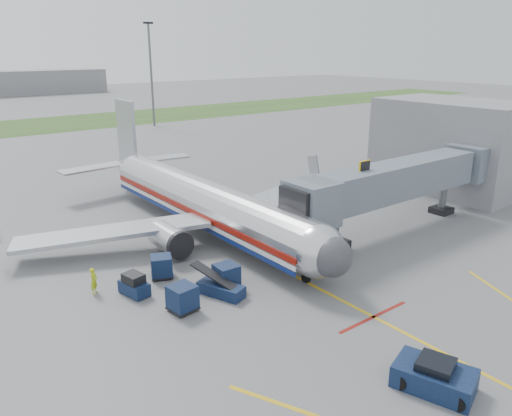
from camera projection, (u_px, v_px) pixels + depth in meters
ground at (326, 292)px, 33.27m from camera, size 400.00×400.00×0.00m
grass_strip at (9, 128)px, 101.11m from camera, size 300.00×25.00×0.01m
apron_markings at (422, 342)px, 27.69m from camera, size 21.52×50.00×0.01m
airliner at (204, 201)px, 43.96m from camera, size 32.10×35.67×10.25m
jet_bridge at (393, 182)px, 43.14m from camera, size 25.30×4.00×6.90m
terminal at (452, 145)px, 56.70m from camera, size 10.00×16.00×10.00m
light_mast_right at (151, 72)px, 101.02m from camera, size 2.00×0.44×20.40m
pushback_tug at (434, 377)px, 23.76m from camera, size 3.28×4.18×1.53m
baggage_tug at (134, 285)px, 32.80m from camera, size 1.53×2.32×1.50m
baggage_cart_a at (182, 298)px, 30.73m from camera, size 1.75×1.75×1.69m
baggage_cart_b at (226, 276)px, 33.78m from camera, size 1.57×1.57×1.64m
baggage_cart_c at (162, 267)px, 35.26m from camera, size 1.94×1.94×1.60m
belt_loader at (220, 289)px, 32.81m from camera, size 2.34×3.94×1.87m
ground_power_cart at (303, 241)px, 40.44m from camera, size 1.61×1.17×1.20m
ramp_worker at (94, 281)px, 32.92m from camera, size 0.78×0.77×1.81m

